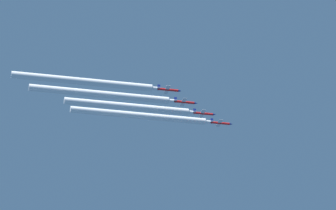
# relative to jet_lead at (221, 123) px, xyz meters

# --- Properties ---
(jet_lead) EXTENTS (7.33, 10.68, 2.57)m
(jet_lead) POSITION_rel_jet_lead_xyz_m (0.00, 0.00, 0.00)
(jet_lead) COLOR red
(jet_second_echelon) EXTENTS (7.33, 10.68, 2.57)m
(jet_second_echelon) POSITION_rel_jet_lead_xyz_m (11.57, -10.63, -2.25)
(jet_second_echelon) COLOR red
(jet_third_echelon) EXTENTS (7.33, 10.68, 2.57)m
(jet_third_echelon) POSITION_rel_jet_lead_xyz_m (22.95, -21.60, -3.82)
(jet_third_echelon) COLOR red
(jet_fourth_echelon) EXTENTS (7.33, 10.68, 2.57)m
(jet_fourth_echelon) POSITION_rel_jet_lead_xyz_m (34.67, -31.11, -5.24)
(jet_fourth_echelon) COLOR red
(smoke_trail_lead) EXTENTS (3.00, 63.94, 3.00)m
(smoke_trail_lead) POSITION_rel_jet_lead_xyz_m (0.00, -36.87, -0.03)
(smoke_trail_lead) COLOR white
(smoke_trail_second_echelon) EXTENTS (3.00, 57.18, 3.00)m
(smoke_trail_second_echelon) POSITION_rel_jet_lead_xyz_m (11.57, -44.12, -2.27)
(smoke_trail_second_echelon) COLOR white
(smoke_trail_third_echelon) EXTENTS (3.00, 62.21, 3.00)m
(smoke_trail_third_echelon) POSITION_rel_jet_lead_xyz_m (22.95, -57.61, -3.84)
(smoke_trail_third_echelon) COLOR white
(smoke_trail_fourth_echelon) EXTENTS (3.00, 60.65, 3.00)m
(smoke_trail_fourth_echelon) POSITION_rel_jet_lead_xyz_m (34.67, -66.33, -5.27)
(smoke_trail_fourth_echelon) COLOR white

